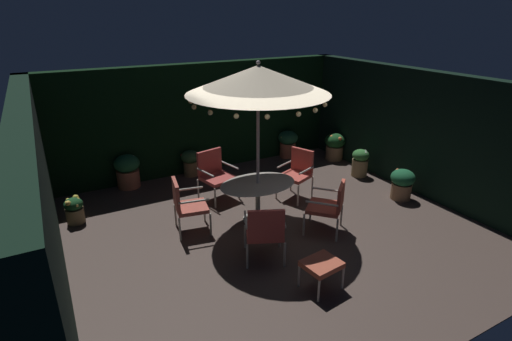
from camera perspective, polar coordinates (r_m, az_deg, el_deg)
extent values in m
cube|color=#493A33|center=(7.38, 2.39, -7.94)|extent=(7.50, 6.99, 0.02)
cube|color=black|center=(9.72, -7.77, 7.55)|extent=(7.50, 0.30, 2.57)
cube|color=black|center=(5.96, -28.69, -4.43)|extent=(0.30, 6.99, 2.57)
cube|color=black|center=(9.15, 22.34, 5.19)|extent=(0.30, 6.99, 2.57)
cylinder|color=#B2B7AB|center=(7.55, 0.26, -6.98)|extent=(0.56, 0.56, 0.03)
cylinder|color=#B2B7AB|center=(7.39, 0.27, -4.60)|extent=(0.09, 0.09, 0.73)
ellipsoid|color=#B4AEA0|center=(7.23, 0.27, -1.91)|extent=(1.44, 1.03, 0.03)
cylinder|color=#B9ADAC|center=(7.03, 0.28, 2.05)|extent=(0.06, 0.06, 2.55)
cone|color=beige|center=(6.69, 0.30, 12.93)|extent=(2.43, 2.43, 0.47)
sphere|color=#B9ADAC|center=(6.66, 0.31, 15.25)|extent=(0.07, 0.07, 0.07)
sphere|color=#F9DB8C|center=(7.34, 8.19, 10.76)|extent=(0.08, 0.08, 0.08)
sphere|color=#F9DB8C|center=(7.67, 5.41, 11.36)|extent=(0.08, 0.08, 0.08)
sphere|color=#F9DB8C|center=(7.81, 2.97, 11.61)|extent=(0.08, 0.08, 0.08)
sphere|color=#F9DB8C|center=(7.85, -0.60, 11.70)|extent=(0.08, 0.08, 0.08)
sphere|color=#F9DB8C|center=(7.73, -3.92, 11.49)|extent=(0.08, 0.08, 0.08)
sphere|color=#F9DB8C|center=(7.49, -6.57, 11.06)|extent=(0.08, 0.08, 0.08)
sphere|color=#F9DB8C|center=(7.16, -8.43, 10.48)|extent=(0.08, 0.08, 0.08)
sphere|color=#F9DB8C|center=(6.77, -9.33, 9.77)|extent=(0.08, 0.08, 0.08)
sphere|color=#F9DB8C|center=(6.35, -8.90, 9.00)|extent=(0.08, 0.08, 0.08)
sphere|color=#F9DB8C|center=(5.95, -6.59, 8.26)|extent=(0.08, 0.08, 0.08)
sphere|color=#F9DB8C|center=(5.72, -2.85, 7.81)|extent=(0.08, 0.08, 0.08)
sphere|color=#F9DB8C|center=(5.68, 1.64, 7.72)|extent=(0.08, 0.08, 0.08)
sphere|color=#F9DB8C|center=(5.86, 6.13, 8.06)|extent=(0.08, 0.08, 0.08)
sphere|color=#F9DB8C|center=(6.13, 8.51, 8.55)|extent=(0.08, 0.08, 0.08)
sphere|color=#F9DB8C|center=(6.53, 9.87, 9.30)|extent=(0.08, 0.08, 0.08)
sphere|color=#F9DB8C|center=(7.02, 9.49, 10.19)|extent=(0.08, 0.08, 0.08)
cylinder|color=#B6B5A9|center=(6.62, -1.57, -9.48)|extent=(0.04, 0.04, 0.42)
cylinder|color=#B6B5A9|center=(6.67, 3.42, -9.27)|extent=(0.04, 0.04, 0.42)
cylinder|color=#B6B5A9|center=(6.14, -1.29, -12.25)|extent=(0.04, 0.04, 0.42)
cylinder|color=#B6B5A9|center=(6.19, 4.14, -12.00)|extent=(0.04, 0.04, 0.42)
cube|color=#B94840|center=(6.27, 1.19, -8.81)|extent=(0.74, 0.74, 0.07)
cube|color=#B94840|center=(5.90, 1.48, -7.85)|extent=(0.52, 0.28, 0.48)
cylinder|color=#B6B5A9|center=(6.14, -1.47, -7.09)|extent=(0.26, 0.51, 0.04)
cylinder|color=#B6B5A9|center=(6.19, 3.87, -6.87)|extent=(0.26, 0.51, 0.04)
cylinder|color=#B8B4A6|center=(7.00, 6.88, -7.79)|extent=(0.04, 0.04, 0.43)
cylinder|color=#B8B4A6|center=(7.50, 7.84, -5.67)|extent=(0.04, 0.04, 0.43)
cylinder|color=#B8B4A6|center=(6.93, 11.55, -8.44)|extent=(0.04, 0.04, 0.43)
cylinder|color=#B8B4A6|center=(7.44, 12.18, -6.25)|extent=(0.04, 0.04, 0.43)
cube|color=#C1503D|center=(7.09, 9.74, -5.24)|extent=(0.80, 0.80, 0.07)
cube|color=#C1503D|center=(6.96, 12.10, -3.67)|extent=(0.45, 0.42, 0.44)
cylinder|color=#B8B4A6|center=(6.74, 9.44, -4.72)|extent=(0.40, 0.43, 0.04)
cylinder|color=#B8B4A6|center=(7.26, 10.23, -2.74)|extent=(0.40, 0.43, 0.04)
cylinder|color=#BCB1A3|center=(8.01, 6.07, -3.61)|extent=(0.04, 0.04, 0.46)
cylinder|color=#BCB1A3|center=(8.28, 2.94, -2.61)|extent=(0.04, 0.04, 0.46)
cylinder|color=#BCB1A3|center=(8.43, 8.08, -2.36)|extent=(0.04, 0.04, 0.46)
cylinder|color=#BCB1A3|center=(8.69, 5.04, -1.46)|extent=(0.04, 0.04, 0.46)
cube|color=#C44D42|center=(8.24, 5.60, -0.82)|extent=(0.69, 0.69, 0.07)
cube|color=#C44D42|center=(8.34, 6.65, 1.49)|extent=(0.25, 0.50, 0.49)
cylinder|color=#BCB1A3|center=(8.03, 7.25, 0.03)|extent=(0.49, 0.23, 0.04)
cylinder|color=#BCB1A3|center=(8.31, 4.10, 0.90)|extent=(0.49, 0.23, 0.04)
cylinder|color=#B2AEA5|center=(8.27, -2.44, -2.77)|extent=(0.04, 0.04, 0.42)
cylinder|color=#B2AEA5|center=(7.93, -5.89, -3.99)|extent=(0.04, 0.04, 0.42)
cylinder|color=#B2AEA5|center=(8.70, -4.95, -1.53)|extent=(0.04, 0.04, 0.42)
cylinder|color=#B2AEA5|center=(8.38, -8.31, -2.64)|extent=(0.04, 0.04, 0.42)
cube|color=#B64842|center=(8.22, -5.45, -1.14)|extent=(0.72, 0.70, 0.07)
cube|color=#B64842|center=(8.33, -6.71, 1.28)|extent=(0.59, 0.19, 0.51)
cylinder|color=#B2AEA5|center=(8.31, -3.80, 0.78)|extent=(0.16, 0.57, 0.04)
cylinder|color=#B2AEA5|center=(7.97, -7.28, -0.28)|extent=(0.16, 0.57, 0.04)
cylinder|color=#B6B5A4|center=(7.47, -7.42, -5.77)|extent=(0.04, 0.04, 0.43)
cylinder|color=#B6B5A4|center=(7.01, -6.53, -7.71)|extent=(0.04, 0.04, 0.43)
cylinder|color=#B6B5A4|center=(7.41, -11.49, -6.31)|extent=(0.04, 0.04, 0.43)
cylinder|color=#B6B5A4|center=(6.94, -10.88, -8.31)|extent=(0.04, 0.04, 0.43)
cube|color=#B65648|center=(7.09, -9.20, -5.24)|extent=(0.61, 0.61, 0.07)
cube|color=#B65648|center=(6.94, -11.41, -3.44)|extent=(0.15, 0.52, 0.49)
cylinder|color=#B6B5A4|center=(7.22, -9.68, -2.62)|extent=(0.51, 0.13, 0.04)
cylinder|color=#B6B5A4|center=(6.74, -8.93, -4.42)|extent=(0.51, 0.13, 0.04)
cylinder|color=#BCB1A9|center=(5.85, 6.17, -14.83)|extent=(0.03, 0.03, 0.35)
cylinder|color=#BCB1A9|center=(6.12, 9.54, -13.17)|extent=(0.03, 0.03, 0.35)
cylinder|color=#BCB1A9|center=(5.62, 9.00, -16.72)|extent=(0.03, 0.03, 0.35)
cylinder|color=#BCB1A9|center=(5.91, 12.37, -14.86)|extent=(0.03, 0.03, 0.35)
cube|color=#B7543C|center=(5.74, 9.42, -13.15)|extent=(0.55, 0.49, 0.08)
cylinder|color=olive|center=(9.76, 14.64, 0.41)|extent=(0.37, 0.37, 0.41)
ellipsoid|color=#327333|center=(9.65, 14.82, 2.14)|extent=(0.39, 0.39, 0.27)
sphere|color=silver|center=(9.69, 15.38, 2.65)|extent=(0.09, 0.09, 0.09)
sphere|color=silver|center=(9.75, 14.72, 2.48)|extent=(0.08, 0.08, 0.08)
sphere|color=beige|center=(9.60, 14.27, 2.51)|extent=(0.07, 0.07, 0.07)
sphere|color=silver|center=(9.50, 14.51, 2.02)|extent=(0.06, 0.06, 0.06)
sphere|color=silver|center=(9.58, 15.43, 2.36)|extent=(0.10, 0.10, 0.10)
cylinder|color=#B16549|center=(9.29, -17.85, -1.07)|extent=(0.50, 0.50, 0.40)
ellipsoid|color=#1F5E35|center=(9.17, -18.10, 0.96)|extent=(0.55, 0.55, 0.39)
sphere|color=beige|center=(9.14, -17.27, 1.87)|extent=(0.07, 0.07, 0.07)
sphere|color=beige|center=(9.37, -17.79, 1.60)|extent=(0.11, 0.11, 0.11)
sphere|color=silver|center=(9.21, -19.07, 1.23)|extent=(0.07, 0.07, 0.07)
sphere|color=silver|center=(9.02, -18.87, 1.18)|extent=(0.09, 0.09, 0.09)
sphere|color=silver|center=(9.05, -17.55, 1.20)|extent=(0.08, 0.08, 0.08)
cylinder|color=olive|center=(8.12, -24.51, -5.90)|extent=(0.32, 0.32, 0.29)
ellipsoid|color=#17421F|center=(8.02, -24.77, -4.40)|extent=(0.33, 0.33, 0.23)
sphere|color=gold|center=(8.02, -24.22, -3.85)|extent=(0.08, 0.08, 0.08)
sphere|color=#DFCF47|center=(8.07, -24.49, -3.57)|extent=(0.11, 0.11, 0.11)
sphere|color=#DECD47|center=(8.11, -25.41, -3.84)|extent=(0.07, 0.07, 0.07)
sphere|color=yellow|center=(7.97, -25.52, -4.22)|extent=(0.07, 0.07, 0.07)
sphere|color=#F9CF56|center=(7.91, -25.39, -4.28)|extent=(0.10, 0.10, 0.10)
sphere|color=#E5CB5B|center=(7.92, -24.40, -4.61)|extent=(0.09, 0.09, 0.09)
cylinder|color=#8A6545|center=(8.84, 20.10, -2.79)|extent=(0.41, 0.41, 0.34)
ellipsoid|color=#195732|center=(8.72, 20.36, -0.96)|extent=(0.49, 0.49, 0.34)
sphere|color=#D9863E|center=(8.85, 20.83, -0.46)|extent=(0.10, 0.10, 0.10)
sphere|color=#E97D45|center=(8.83, 19.68, -0.02)|extent=(0.09, 0.09, 0.09)
sphere|color=#ED7E44|center=(8.61, 19.81, -0.66)|extent=(0.07, 0.07, 0.07)
sphere|color=orange|center=(8.57, 21.03, -1.09)|extent=(0.08, 0.08, 0.08)
cylinder|color=#816244|center=(10.72, 11.17, 2.54)|extent=(0.45, 0.45, 0.37)
ellipsoid|color=#194B1F|center=(10.62, 11.30, 4.23)|extent=(0.54, 0.54, 0.37)
sphere|color=orange|center=(10.73, 11.94, 4.62)|extent=(0.11, 0.11, 0.11)
sphere|color=orange|center=(10.69, 10.65, 4.92)|extent=(0.10, 0.10, 0.10)
sphere|color=orange|center=(10.50, 10.82, 4.74)|extent=(0.11, 0.11, 0.11)
sphere|color=orange|center=(10.44, 11.97, 4.45)|extent=(0.11, 0.11, 0.11)
cylinder|color=#B05E43|center=(10.74, 4.57, 2.99)|extent=(0.43, 0.43, 0.39)
ellipsoid|color=#1F5734|center=(10.64, 4.62, 4.72)|extent=(0.52, 0.52, 0.37)
sphere|color=yellow|center=(10.71, 5.53, 5.09)|extent=(0.07, 0.07, 0.07)
sphere|color=yellow|center=(10.76, 4.18, 4.98)|extent=(0.09, 0.09, 0.09)
sphere|color=#EDBD45|center=(10.48, 3.76, 4.75)|extent=(0.07, 0.07, 0.07)
sphere|color=#E8CB56|center=(10.53, 4.92, 4.62)|extent=(0.10, 0.10, 0.10)
cylinder|color=olive|center=(9.61, -9.34, 0.31)|extent=(0.35, 0.35, 0.35)
ellipsoid|color=#28512D|center=(9.50, -9.45, 1.96)|extent=(0.43, 0.43, 0.30)
sphere|color=#C92946|center=(9.52, -8.52, 2.46)|extent=(0.07, 0.07, 0.07)
sphere|color=red|center=(9.61, -9.60, 2.68)|extent=(0.07, 0.07, 0.07)
sphere|color=red|center=(9.53, -10.53, 2.13)|extent=(0.08, 0.08, 0.08)
sphere|color=#C6293D|center=(9.39, -9.83, 2.03)|extent=(0.10, 0.10, 0.10)
sphere|color=red|center=(9.40, -8.96, 1.95)|extent=(0.06, 0.06, 0.06)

